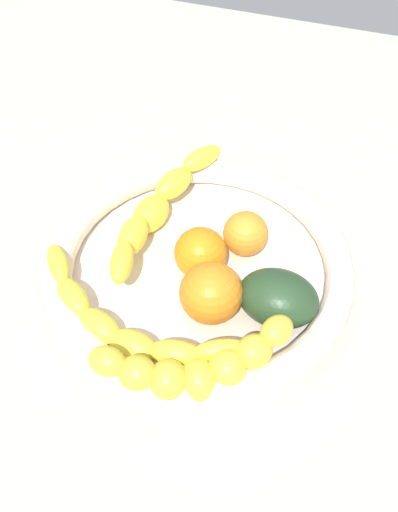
# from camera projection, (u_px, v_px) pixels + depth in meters

# --- Properties ---
(kitchen_counter) EXTENTS (1.20, 1.20, 0.03)m
(kitchen_counter) POSITION_uv_depth(u_px,v_px,m) (199.00, 293.00, 0.72)
(kitchen_counter) COLOR #B1AC9D
(kitchen_counter) RESTS_ON ground
(fruit_bowl) EXTENTS (0.33, 0.33, 0.05)m
(fruit_bowl) POSITION_uv_depth(u_px,v_px,m) (199.00, 270.00, 0.68)
(fruit_bowl) COLOR silver
(fruit_bowl) RESTS_ON kitchen_counter
(banana_draped_left) EXTENTS (0.24, 0.08, 0.05)m
(banana_draped_left) POSITION_uv_depth(u_px,v_px,m) (156.00, 210.00, 0.71)
(banana_draped_left) COLOR yellow
(banana_draped_left) RESTS_ON fruit_bowl
(banana_draped_right) EXTENTS (0.11, 0.25, 0.04)m
(banana_draped_right) POSITION_uv_depth(u_px,v_px,m) (123.00, 325.00, 0.62)
(banana_draped_right) COLOR yellow
(banana_draped_right) RESTS_ON fruit_bowl
(banana_arching_top) EXTENTS (0.12, 0.18, 0.06)m
(banana_arching_top) POSITION_uv_depth(u_px,v_px,m) (197.00, 367.00, 0.58)
(banana_arching_top) COLOR yellow
(banana_arching_top) RESTS_ON fruit_bowl
(orange_front) EXTENTS (0.07, 0.07, 0.07)m
(orange_front) POSITION_uv_depth(u_px,v_px,m) (211.00, 293.00, 0.63)
(orange_front) COLOR orange
(orange_front) RESTS_ON fruit_bowl
(orange_mid_left) EXTENTS (0.06, 0.06, 0.06)m
(orange_mid_left) POSITION_uv_depth(u_px,v_px,m) (205.00, 254.00, 0.67)
(orange_mid_left) COLOR orange
(orange_mid_left) RESTS_ON fruit_bowl
(orange_mid_right) EXTENTS (0.05, 0.05, 0.05)m
(orange_mid_right) POSITION_uv_depth(u_px,v_px,m) (246.00, 234.00, 0.69)
(orange_mid_right) COLOR orange
(orange_mid_right) RESTS_ON fruit_bowl
(avocado_dark) EXTENTS (0.07, 0.09, 0.05)m
(avocado_dark) POSITION_uv_depth(u_px,v_px,m) (278.00, 298.00, 0.63)
(avocado_dark) COLOR #243F24
(avocado_dark) RESTS_ON fruit_bowl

